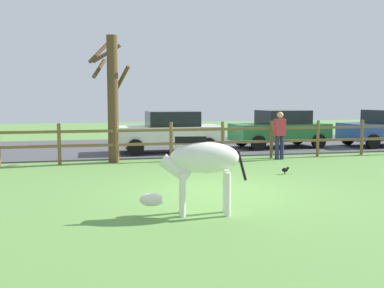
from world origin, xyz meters
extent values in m
plane|color=#5B8C42|center=(0.00, 0.00, 0.00)|extent=(60.00, 60.00, 0.00)
cube|color=#47474C|center=(0.00, 9.30, 0.03)|extent=(28.00, 7.40, 0.05)
cylinder|color=brown|center=(-3.80, 5.00, 0.65)|extent=(0.11, 0.11, 1.31)
cylinder|color=brown|center=(-2.00, 5.00, 0.65)|extent=(0.11, 0.11, 1.31)
cylinder|color=brown|center=(-0.20, 5.00, 0.65)|extent=(0.11, 0.11, 1.31)
cylinder|color=brown|center=(1.60, 5.00, 0.65)|extent=(0.11, 0.11, 1.31)
cylinder|color=brown|center=(3.40, 5.00, 0.65)|extent=(0.11, 0.11, 1.31)
cylinder|color=brown|center=(5.20, 5.00, 0.65)|extent=(0.11, 0.11, 1.31)
cylinder|color=brown|center=(7.00, 5.00, 0.65)|extent=(0.11, 0.11, 1.31)
cube|color=brown|center=(-0.20, 5.00, 0.59)|extent=(21.60, 0.06, 0.09)
cube|color=brown|center=(-0.20, 5.00, 1.04)|extent=(21.60, 0.06, 0.09)
cylinder|color=#513A23|center=(-2.09, 5.14, 2.06)|extent=(0.35, 0.35, 4.11)
cylinder|color=#513A23|center=(-2.47, 5.47, 3.62)|extent=(0.79, 0.88, 0.83)
cylinder|color=#513A23|center=(-2.50, 5.32, 3.06)|extent=(0.50, 0.93, 0.69)
cylinder|color=#513A23|center=(-2.25, 5.58, 3.58)|extent=(0.98, 0.45, 0.68)
cylinder|color=#513A23|center=(-1.79, 5.35, 2.72)|extent=(0.57, 0.75, 0.90)
ellipsoid|color=white|center=(-0.83, -1.90, 1.03)|extent=(1.30, 0.68, 0.56)
cylinder|color=white|center=(-1.25, -1.97, 0.39)|extent=(0.11, 0.11, 0.78)
cylinder|color=white|center=(-1.20, -1.70, 0.39)|extent=(0.11, 0.11, 0.78)
cylinder|color=white|center=(-0.46, -2.11, 0.39)|extent=(0.11, 0.11, 0.78)
cylinder|color=white|center=(-0.41, -1.83, 0.39)|extent=(0.11, 0.11, 0.78)
cylinder|color=white|center=(-1.35, -1.81, 0.84)|extent=(0.62, 0.34, 0.51)
ellipsoid|color=white|center=(-1.76, -1.74, 0.28)|extent=(0.47, 0.27, 0.24)
cube|color=black|center=(-1.08, -1.86, 1.35)|extent=(0.56, 0.13, 0.12)
cylinder|color=black|center=(-0.17, -2.02, 0.88)|extent=(0.20, 0.08, 0.54)
cylinder|color=black|center=(2.41, 1.74, 0.03)|extent=(0.01, 0.01, 0.06)
cylinder|color=black|center=(2.41, 1.70, 0.03)|extent=(0.01, 0.01, 0.06)
ellipsoid|color=black|center=(2.41, 1.72, 0.12)|extent=(0.18, 0.10, 0.12)
sphere|color=black|center=(2.50, 1.72, 0.17)|extent=(0.07, 0.07, 0.07)
cube|color=white|center=(0.06, 7.07, 0.70)|extent=(4.01, 1.73, 0.70)
cube|color=black|center=(0.21, 7.07, 1.33)|extent=(1.91, 1.58, 0.56)
cylinder|color=black|center=(-1.28, 6.21, 0.35)|extent=(0.60, 0.18, 0.60)
cylinder|color=black|center=(-1.29, 7.91, 0.35)|extent=(0.60, 0.18, 0.60)
cylinder|color=black|center=(1.42, 6.23, 0.35)|extent=(0.60, 0.18, 0.60)
cylinder|color=black|center=(1.41, 7.93, 0.35)|extent=(0.60, 0.18, 0.60)
cylinder|color=black|center=(8.38, 6.27, 0.35)|extent=(0.61, 0.20, 0.60)
cylinder|color=black|center=(8.31, 7.97, 0.35)|extent=(0.61, 0.20, 0.60)
cube|color=#236B38|center=(4.89, 7.66, 0.70)|extent=(4.10, 1.96, 0.70)
cube|color=black|center=(5.04, 7.67, 1.33)|extent=(2.00, 1.69, 0.56)
cylinder|color=black|center=(3.60, 6.73, 0.35)|extent=(0.61, 0.22, 0.60)
cylinder|color=black|center=(3.49, 8.42, 0.35)|extent=(0.61, 0.22, 0.60)
cylinder|color=black|center=(6.29, 6.91, 0.35)|extent=(0.61, 0.22, 0.60)
cylinder|color=black|center=(6.18, 8.60, 0.35)|extent=(0.61, 0.22, 0.60)
cylinder|color=#232847|center=(3.42, 4.56, 0.41)|extent=(0.14, 0.14, 0.82)
cylinder|color=#232847|center=(3.60, 4.56, 0.41)|extent=(0.14, 0.14, 0.82)
cube|color=#B7333D|center=(3.51, 4.56, 1.11)|extent=(0.36, 0.22, 0.58)
sphere|color=tan|center=(3.51, 4.56, 1.53)|extent=(0.22, 0.22, 0.22)
camera|label=1|loc=(-2.78, -9.40, 2.07)|focal=41.05mm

